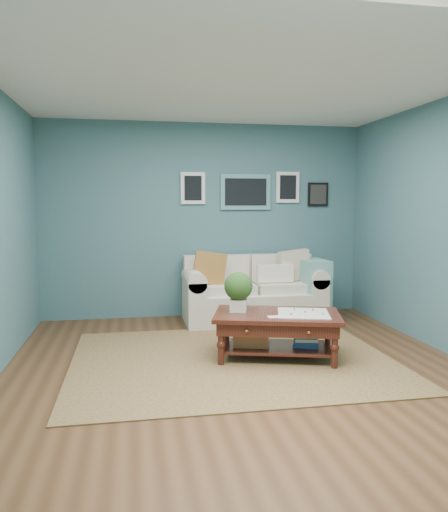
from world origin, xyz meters
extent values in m
plane|color=brown|center=(0.00, 0.00, 0.00)|extent=(5.00, 5.00, 0.00)
plane|color=white|center=(0.00, 0.00, 2.70)|extent=(5.00, 5.00, 0.00)
cube|color=#477079|center=(0.00, 2.50, 1.35)|extent=(4.50, 0.02, 2.70)
cube|color=#477079|center=(0.00, -2.50, 1.35)|extent=(4.50, 0.02, 2.70)
cube|color=#5A8F97|center=(0.58, 2.48, 1.75)|extent=(0.72, 0.03, 0.50)
cube|color=black|center=(0.58, 2.46, 1.75)|extent=(0.60, 0.01, 0.38)
cube|color=white|center=(-0.17, 2.48, 1.80)|extent=(0.34, 0.03, 0.44)
cube|color=white|center=(1.20, 2.48, 1.82)|extent=(0.34, 0.03, 0.44)
cube|color=black|center=(1.66, 2.48, 1.72)|extent=(0.30, 0.03, 0.34)
cube|color=brown|center=(-0.03, 0.37, 0.01)|extent=(3.21, 2.57, 0.01)
cube|color=silver|center=(0.58, 1.99, 0.20)|extent=(1.38, 0.85, 0.41)
cube|color=silver|center=(0.58, 2.32, 0.64)|extent=(1.81, 0.21, 0.47)
cube|color=silver|center=(-0.22, 1.99, 0.30)|extent=(0.23, 0.85, 0.60)
cube|color=silver|center=(1.39, 1.99, 0.30)|extent=(0.23, 0.85, 0.60)
cylinder|color=silver|center=(-0.22, 1.99, 0.60)|extent=(0.25, 0.85, 0.25)
cylinder|color=silver|center=(1.39, 1.99, 0.60)|extent=(0.25, 0.85, 0.25)
cube|color=silver|center=(0.21, 1.93, 0.47)|extent=(0.70, 0.54, 0.13)
cube|color=silver|center=(0.95, 1.93, 0.47)|extent=(0.70, 0.54, 0.13)
cube|color=silver|center=(0.21, 2.20, 0.71)|extent=(0.70, 0.12, 0.35)
cube|color=silver|center=(0.95, 2.20, 0.71)|extent=(0.70, 0.12, 0.35)
cube|color=#B1612E|center=(-0.02, 1.94, 0.75)|extent=(0.47, 0.17, 0.46)
cube|color=silver|center=(1.16, 2.01, 0.75)|extent=(0.46, 0.17, 0.45)
cube|color=#F2E3D1|center=(0.85, 1.89, 0.66)|extent=(0.49, 0.12, 0.23)
cube|color=#7CBBBE|center=(1.39, 1.87, 0.45)|extent=(0.33, 0.53, 0.78)
cube|color=#33140F|center=(0.43, 0.35, 0.45)|extent=(1.42, 1.06, 0.04)
cube|color=#33140F|center=(0.43, 0.35, 0.37)|extent=(1.31, 0.95, 0.13)
cube|color=#33140F|center=(0.43, 0.35, 0.12)|extent=(1.18, 0.82, 0.03)
sphere|color=gold|center=(0.05, 0.10, 0.37)|extent=(0.03, 0.03, 0.03)
sphere|color=gold|center=(0.62, -0.06, 0.37)|extent=(0.03, 0.03, 0.03)
cylinder|color=#33140F|center=(-0.18, 0.22, 0.22)|extent=(0.06, 0.06, 0.43)
cylinder|color=#33140F|center=(0.88, -0.08, 0.22)|extent=(0.06, 0.06, 0.43)
cylinder|color=#33140F|center=(-0.02, 0.77, 0.22)|extent=(0.06, 0.06, 0.43)
cylinder|color=#33140F|center=(1.03, 0.47, 0.22)|extent=(0.06, 0.06, 0.43)
cube|color=silver|center=(0.06, 0.51, 0.54)|extent=(0.21, 0.21, 0.13)
sphere|color=#204F19|center=(0.06, 0.51, 0.74)|extent=(0.29, 0.29, 0.29)
cube|color=silver|center=(0.68, 0.28, 0.48)|extent=(0.62, 0.62, 0.01)
cube|color=#9C6841|center=(0.18, 0.42, 0.24)|extent=(0.41, 0.34, 0.21)
cube|color=#265798|center=(0.72, 0.29, 0.19)|extent=(0.30, 0.25, 0.12)
camera|label=1|loc=(-1.01, -4.46, 1.59)|focal=35.00mm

